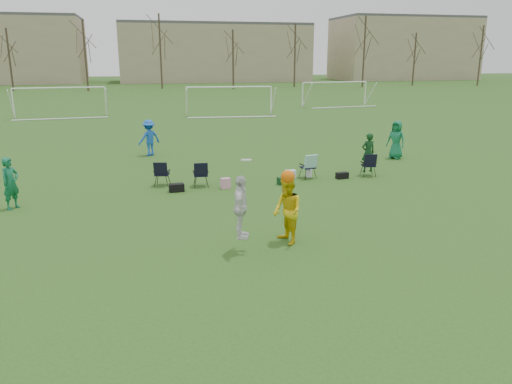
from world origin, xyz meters
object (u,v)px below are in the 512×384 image
object	(u,v)px
fielder_green_near	(11,183)
goal_left	(60,94)
goal_mid	(229,93)
center_contest	(271,209)
fielder_green_far	(396,140)
goal_right	(335,87)
fielder_blue	(149,138)

from	to	relation	value
fielder_green_near	goal_left	distance (m)	27.79
fielder_green_near	goal_mid	xyz separation A→B (m)	(11.75, 25.67, 1.06)
center_contest	fielder_green_far	bearing A→B (deg)	48.53
fielder_green_near	center_contest	size ratio (longest dim) A/B	0.71
goal_left	goal_mid	distance (m)	14.14
fielder_green_near	goal_right	bearing A→B (deg)	-2.43
goal_left	goal_mid	xyz separation A→B (m)	(14.00, -2.00, 0.00)
fielder_green_far	goal_left	distance (m)	29.43
fielder_green_far	center_contest	distance (m)	13.54
fielder_blue	goal_left	world-z (taller)	goal_left
fielder_blue	goal_right	bearing A→B (deg)	-159.06
fielder_blue	goal_left	bearing A→B (deg)	-99.92
fielder_green_near	goal_left	world-z (taller)	goal_left
goal_left	goal_right	bearing A→B (deg)	3.75
goal_right	fielder_blue	bearing A→B (deg)	-137.49
fielder_green_near	fielder_green_far	size ratio (longest dim) A/B	0.93
goal_left	fielder_green_far	bearing A→B (deg)	-55.57
fielder_blue	goal_right	xyz separation A→B (m)	(19.14, 23.22, 1.02)
fielder_blue	center_contest	distance (m)	13.94
center_contest	fielder_blue	bearing A→B (deg)	101.79
goal_mid	goal_right	distance (m)	13.42
center_contest	goal_right	xyz separation A→B (m)	(16.29, 36.87, 0.89)
fielder_blue	fielder_green_far	world-z (taller)	fielder_green_far
center_contest	goal_mid	world-z (taller)	goal_mid
goal_left	goal_right	world-z (taller)	same
fielder_green_near	goal_left	xyz separation A→B (m)	(-2.25, 27.67, 1.06)
goal_mid	fielder_green_far	bearing A→B (deg)	-73.27
fielder_green_near	goal_right	world-z (taller)	goal_right
fielder_blue	goal_left	size ratio (longest dim) A/B	0.25
center_contest	goal_mid	size ratio (longest dim) A/B	0.33
goal_left	fielder_green_near	bearing A→B (deg)	-90.35
fielder_green_far	goal_right	world-z (taller)	goal_right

